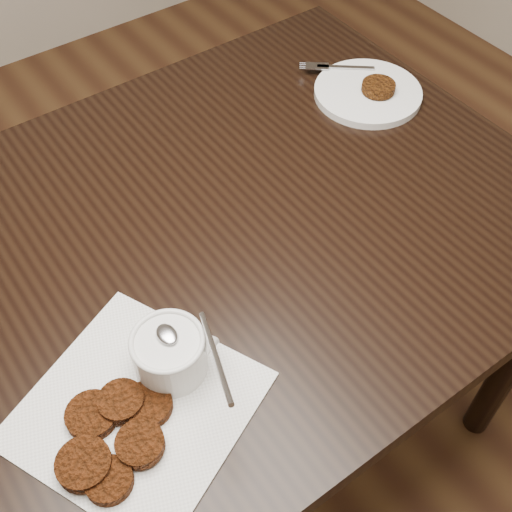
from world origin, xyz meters
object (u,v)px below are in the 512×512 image
(plate_with_patty, at_px, (368,89))
(sauce_ramekin, at_px, (167,340))
(table, at_px, (181,371))
(napkin, at_px, (137,408))

(plate_with_patty, bearing_deg, sauce_ramekin, -154.51)
(table, distance_m, sauce_ramekin, 0.49)
(table, bearing_deg, sauce_ramekin, -115.41)
(napkin, bearing_deg, table, 53.19)
(sauce_ramekin, xyz_separation_m, plate_with_patty, (0.65, 0.31, -0.06))
(napkin, distance_m, sauce_ramekin, 0.10)
(table, bearing_deg, plate_with_patty, 12.24)
(napkin, height_order, plate_with_patty, plate_with_patty)
(table, xyz_separation_m, sauce_ramekin, (-0.09, -0.19, 0.45))
(table, relative_size, sauce_ramekin, 10.01)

